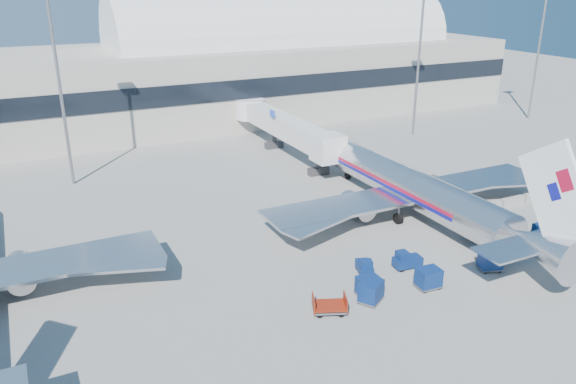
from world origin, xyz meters
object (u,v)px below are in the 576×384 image
barrier_mid (512,201)px  cart_train_c (371,291)px  mast_west (55,56)px  tug_lead (406,260)px  tug_right (483,232)px  cart_train_a (429,278)px  cart_train_b (368,286)px  airliner_main (415,189)px  jetbridge_near (281,125)px  tug_left (365,267)px  barrier_near (489,206)px  mast_far_east (542,30)px  cart_open_red (330,307)px  cart_solo_near (490,261)px  cart_solo_far (544,232)px  mast_east (421,37)px  barrier_far (534,196)px

barrier_mid → cart_train_c: (-24.49, -9.29, 0.44)m
mast_west → tug_lead: size_ratio=9.11×
tug_right → cart_train_a: bearing=-143.4°
tug_lead → cart_train_c: cart_train_c is taller
barrier_mid → tug_right: bearing=-151.6°
cart_train_b → cart_train_c: (-0.31, -0.82, 0.06)m
mast_west → airliner_main: bearing=-40.4°
mast_west → cart_train_a: 45.73m
jetbridge_near → tug_left: jetbridge_near is taller
airliner_main → barrier_near: bearing=-17.4°
jetbridge_near → cart_train_a: (-5.63, -38.42, -3.05)m
mast_far_east → tug_left: bearing=-149.2°
cart_train_b → cart_train_c: bearing=-109.2°
tug_lead → cart_train_a: cart_train_a is taller
mast_far_east → cart_open_red: mast_far_east is taller
airliner_main → cart_solo_near: size_ratio=17.14×
cart_train_b → cart_solo_far: size_ratio=0.90×
jetbridge_near → tug_lead: 35.52m
barrier_mid → mast_far_east: bearing=39.7°
airliner_main → cart_open_red: 20.55m
cart_train_b → mast_east: bearing=49.7°
mast_far_east → cart_train_b: bearing=-147.8°
mast_far_east → barrier_mid: bearing=-140.3°
barrier_far → cart_train_a: size_ratio=1.53×
barrier_mid → cart_solo_near: 16.01m
cart_train_b → tug_lead: bearing=24.8°
jetbridge_near → cart_solo_far: jetbridge_near is taller
barrier_near → jetbridge_near: bearing=109.9°
cart_train_a → barrier_near: bearing=34.3°
barrier_mid → cart_solo_far: 8.94m
tug_left → cart_train_a: (3.21, -4.09, 0.24)m
jetbridge_near → cart_train_a: bearing=-98.3°
tug_left → mast_west: bearing=48.2°
cart_train_b → cart_solo_far: bearing=3.7°
mast_west → cart_solo_near: (28.48, -37.59, -13.94)m
jetbridge_near → cart_train_b: jetbridge_near is taller
tug_right → cart_solo_near: tug_right is taller
barrier_far → tug_lead: size_ratio=1.21×
airliner_main → cart_train_a: bearing=-123.5°
cart_solo_near → tug_right: bearing=70.6°
tug_left → cart_train_c: cart_train_c is taller
mast_west → cart_open_red: (13.30, -37.21, -14.32)m
cart_train_a → cart_solo_near: (6.51, 0.03, -0.03)m
cart_solo_near → cart_open_red: bearing=-162.3°
jetbridge_near → tug_right: size_ratio=9.96×
mast_west → cart_solo_near: size_ratio=10.40×
mast_east → barrier_near: (-12.00, -28.00, -14.34)m
barrier_mid → cart_train_a: cart_train_a is taller
mast_west → tug_right: 48.14m
cart_solo_far → cart_open_red: size_ratio=0.69×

